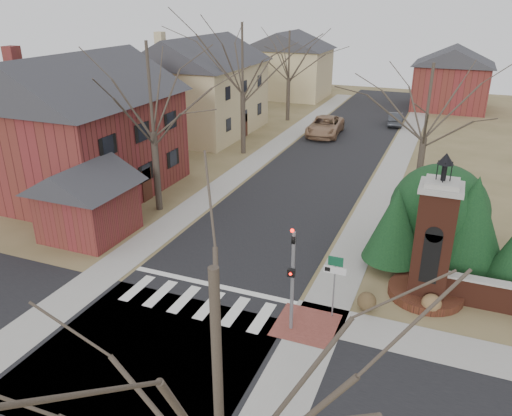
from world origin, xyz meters
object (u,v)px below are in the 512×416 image
at_px(distant_car, 395,119).
at_px(traffic_signal_pole, 293,271).
at_px(brick_gate_monument, 432,252).
at_px(pickup_truck, 325,126).
at_px(sign_post, 335,275).

bearing_deg(distant_car, traffic_signal_pole, 84.83).
distance_m(brick_gate_monument, pickup_truck, 27.74).
bearing_deg(traffic_signal_pole, distant_car, 91.42).
height_order(brick_gate_monument, pickup_truck, brick_gate_monument).
bearing_deg(distant_car, sign_post, 87.00).
height_order(traffic_signal_pole, pickup_truck, traffic_signal_pole).
bearing_deg(traffic_signal_pole, sign_post, 47.57).
xyz_separation_m(brick_gate_monument, pickup_truck, (-11.21, 25.34, -1.31)).
bearing_deg(traffic_signal_pole, pickup_truck, 102.33).
relative_size(brick_gate_monument, pickup_truck, 1.05).
relative_size(sign_post, pickup_truck, 0.45).
distance_m(traffic_signal_pole, sign_post, 2.02).
xyz_separation_m(pickup_truck, distant_car, (5.61, 6.60, -0.20)).
relative_size(sign_post, distant_car, 0.69).
relative_size(traffic_signal_pole, sign_post, 1.64).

